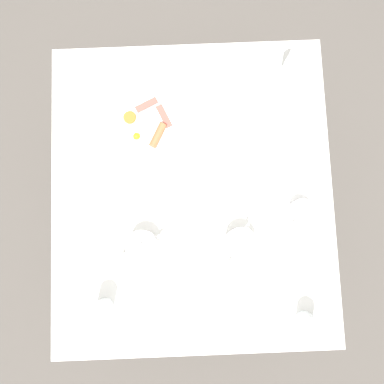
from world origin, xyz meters
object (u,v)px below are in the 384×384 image
(teapot_near, at_px, (142,245))
(water_glass_short, at_px, (294,63))
(spoon_for_tea, at_px, (161,320))
(fork_spare, at_px, (89,76))
(napkin_folded, at_px, (91,204))
(water_glass_tall, at_px, (100,311))
(knife_by_plate, at_px, (220,95))
(fork_by_plate, at_px, (274,129))
(teapot_far, at_px, (240,243))
(wine_glass_spare, at_px, (309,324))
(teacup_with_saucer_left, at_px, (300,210))
(breakfast_plate, at_px, (148,124))

(teapot_near, relative_size, water_glass_short, 1.15)
(spoon_for_tea, distance_m, fork_spare, 0.98)
(napkin_folded, bearing_deg, fork_spare, 90.47)
(teapot_near, height_order, water_glass_tall, water_glass_tall)
(knife_by_plate, height_order, fork_spare, same)
(napkin_folded, relative_size, fork_by_plate, 1.12)
(knife_by_plate, bearing_deg, fork_by_plate, -36.31)
(teapot_near, distance_m, fork_by_plate, 0.67)
(teapot_far, bearing_deg, fork_spare, 65.61)
(fork_by_plate, bearing_deg, wine_glass_spare, -84.81)
(napkin_folded, bearing_deg, spoon_for_tea, -59.78)
(water_glass_short, bearing_deg, fork_by_plate, -108.06)
(teapot_far, xyz_separation_m, wine_glass_spare, (0.22, -0.29, 0.02))
(teacup_with_saucer_left, relative_size, napkin_folded, 0.85)
(breakfast_plate, distance_m, teacup_with_saucer_left, 0.67)
(teapot_far, xyz_separation_m, fork_spare, (-0.56, 0.68, -0.04))
(water_glass_short, height_order, napkin_folded, water_glass_short)
(teapot_far, bearing_deg, breakfast_plate, 61.22)
(teapot_near, distance_m, water_glass_tall, 0.27)
(teapot_far, relative_size, napkin_folded, 1.08)
(teacup_with_saucer_left, height_order, wine_glass_spare, wine_glass_spare)
(water_glass_tall, xyz_separation_m, fork_by_plate, (0.66, 0.64, -0.08))
(teacup_with_saucer_left, relative_size, water_glass_short, 0.90)
(water_glass_short, relative_size, fork_spare, 0.97)
(water_glass_short, bearing_deg, wine_glass_spare, -90.62)
(breakfast_plate, relative_size, knife_by_plate, 1.39)
(fork_spare, bearing_deg, teacup_with_saucer_left, -35.67)
(breakfast_plate, height_order, teapot_far, teapot_far)
(teapot_near, distance_m, napkin_folded, 0.26)
(teapot_near, distance_m, knife_by_plate, 0.65)
(teacup_with_saucer_left, xyz_separation_m, water_glass_tall, (-0.74, -0.33, 0.05))
(knife_by_plate, bearing_deg, teapot_far, -85.77)
(breakfast_plate, bearing_deg, spoon_for_tea, -87.68)
(teapot_far, distance_m, water_glass_short, 0.70)
(wine_glass_spare, bearing_deg, water_glass_short, 89.38)
(teapot_near, height_order, fork_spare, teapot_near)
(breakfast_plate, height_order, wine_glass_spare, wine_glass_spare)
(teapot_near, height_order, knife_by_plate, teapot_near)
(teapot_far, xyz_separation_m, water_glass_tall, (-0.51, -0.21, 0.03))
(spoon_for_tea, bearing_deg, teapot_near, 101.67)
(teacup_with_saucer_left, bearing_deg, water_glass_short, 89.73)
(teacup_with_saucer_left, relative_size, fork_spare, 0.87)
(teapot_near, height_order, fork_by_plate, teapot_near)
(teacup_with_saucer_left, bearing_deg, teapot_far, -154.49)
(spoon_for_tea, bearing_deg, teapot_far, 42.27)
(teapot_near, bearing_deg, spoon_for_tea, -104.60)
(teapot_near, bearing_deg, breakfast_plate, 60.38)
(teapot_near, height_order, water_glass_short, water_glass_short)
(teapot_far, xyz_separation_m, spoon_for_tea, (-0.30, -0.27, -0.04))
(teapot_near, bearing_deg, knife_by_plate, 35.06)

